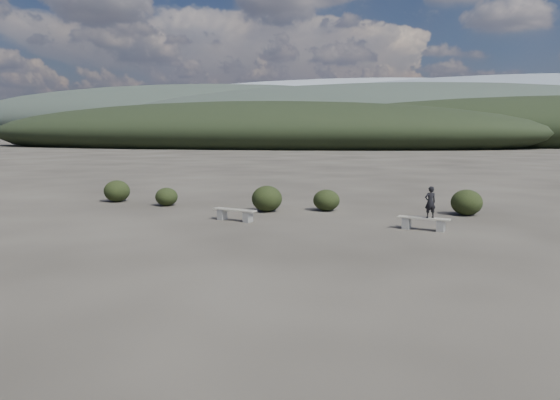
# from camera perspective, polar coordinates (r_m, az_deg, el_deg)

# --- Properties ---
(ground) EXTENTS (1200.00, 1200.00, 0.00)m
(ground) POSITION_cam_1_polar(r_m,az_deg,el_deg) (13.83, -4.54, -6.30)
(ground) COLOR #2E2A23
(ground) RESTS_ON ground
(bench_left) EXTENTS (1.72, 0.86, 0.42)m
(bench_left) POSITION_cam_1_polar(r_m,az_deg,el_deg) (19.69, -4.74, -1.44)
(bench_left) COLOR slate
(bench_left) RESTS_ON ground
(bench_right) EXTENTS (1.71, 0.77, 0.42)m
(bench_right) POSITION_cam_1_polar(r_m,az_deg,el_deg) (18.41, 14.76, -2.29)
(bench_right) COLOR slate
(bench_right) RESTS_ON ground
(seated_person) EXTENTS (0.45, 0.38, 1.03)m
(seated_person) POSITION_cam_1_polar(r_m,az_deg,el_deg) (18.27, 15.43, -0.22)
(seated_person) COLOR black
(seated_person) RESTS_ON bench_right
(shrub_a) EXTENTS (0.96, 0.96, 0.79)m
(shrub_a) POSITION_cam_1_polar(r_m,az_deg,el_deg) (24.01, -11.78, 0.33)
(shrub_a) COLOR black
(shrub_a) RESTS_ON ground
(shrub_b) EXTENTS (1.22, 1.22, 1.04)m
(shrub_b) POSITION_cam_1_polar(r_m,az_deg,el_deg) (21.83, -1.38, 0.14)
(shrub_b) COLOR black
(shrub_b) RESTS_ON ground
(shrub_c) EXTENTS (1.08, 1.08, 0.86)m
(shrub_c) POSITION_cam_1_polar(r_m,az_deg,el_deg) (22.13, 4.87, -0.02)
(shrub_c) COLOR black
(shrub_c) RESTS_ON ground
(shrub_e) EXTENTS (1.19, 1.19, 0.99)m
(shrub_e) POSITION_cam_1_polar(r_m,az_deg,el_deg) (22.09, 18.92, -0.24)
(shrub_e) COLOR black
(shrub_e) RESTS_ON ground
(shrub_f) EXTENTS (1.16, 1.16, 0.98)m
(shrub_f) POSITION_cam_1_polar(r_m,az_deg,el_deg) (25.90, -16.68, 0.91)
(shrub_f) COLOR black
(shrub_f) RESTS_ON ground
(mountain_ridges) EXTENTS (500.00, 400.00, 56.00)m
(mountain_ridges) POSITION_cam_1_polar(r_m,az_deg,el_deg) (352.17, 10.71, 8.45)
(mountain_ridges) COLOR black
(mountain_ridges) RESTS_ON ground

